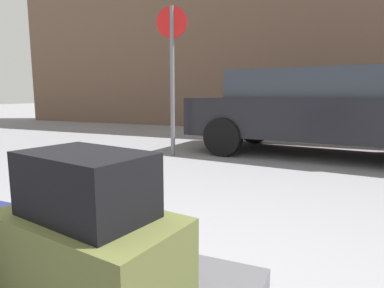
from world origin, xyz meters
The scene contains 4 objects.
duffel_bag_olive_rear_left centered at (0.22, -0.09, 0.50)m, with size 0.58×0.32×0.33m, color #4C5128.
duffel_bag_black_topmost_pile centered at (0.22, -0.09, 0.77)m, with size 0.39×0.24×0.19m, color black.
parked_car centered at (0.65, 5.07, 0.76)m, with size 4.46×2.26×1.42m.
no_parking_sign centered at (-1.58, 4.08, 1.49)m, with size 0.49×0.15×2.41m.
Camera 1 is at (0.87, -0.83, 1.03)m, focal length 30.76 mm.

